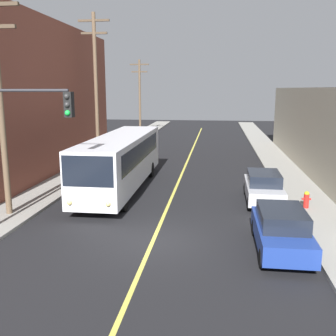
{
  "coord_description": "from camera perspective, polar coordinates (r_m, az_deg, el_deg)",
  "views": [
    {
      "loc": [
        2.43,
        -14.33,
        5.92
      ],
      "look_at": [
        0.0,
        4.64,
        2.0
      ],
      "focal_mm": 41.51,
      "sensor_mm": 36.0,
      "label": 1
    }
  ],
  "objects": [
    {
      "name": "ground_plane",
      "position": [
        15.69,
        -2.19,
        -10.59
      ],
      "size": [
        120.0,
        120.0,
        0.0
      ],
      "primitive_type": "plane",
      "color": "black"
    },
    {
      "name": "sidewalk_left",
      "position": [
        26.83,
        -14.05,
        -1.36
      ],
      "size": [
        2.5,
        90.0,
        0.15
      ],
      "primitive_type": "cube",
      "color": "gray",
      "rests_on": "ground"
    },
    {
      "name": "sidewalk_right",
      "position": [
        25.48,
        18.01,
        -2.26
      ],
      "size": [
        2.5,
        90.0,
        0.15
      ],
      "primitive_type": "cube",
      "color": "gray",
      "rests_on": "ground"
    },
    {
      "name": "lane_stripe_center",
      "position": [
        30.02,
        2.51,
        0.21
      ],
      "size": [
        0.16,
        60.0,
        0.01
      ],
      "primitive_type": "cube",
      "color": "#D8CC4C",
      "rests_on": "ground"
    },
    {
      "name": "city_bus",
      "position": [
        23.13,
        -6.84,
        1.28
      ],
      "size": [
        2.61,
        12.17,
        3.2
      ],
      "color": "silver",
      "rests_on": "ground"
    },
    {
      "name": "parked_car_blue",
      "position": [
        15.04,
        16.29,
        -8.63
      ],
      "size": [
        1.84,
        4.41,
        1.62
      ],
      "color": "navy",
      "rests_on": "ground"
    },
    {
      "name": "parked_car_silver",
      "position": [
        21.1,
        13.84,
        -2.69
      ],
      "size": [
        1.87,
        4.42,
        1.62
      ],
      "color": "#B7B7BC",
      "rests_on": "ground"
    },
    {
      "name": "utility_pole_near",
      "position": [
        19.07,
        -23.49,
        9.64
      ],
      "size": [
        2.4,
        0.28,
        9.88
      ],
      "color": "brown",
      "rests_on": "sidewalk_left"
    },
    {
      "name": "utility_pole_mid",
      "position": [
        30.92,
        -10.55,
        12.17
      ],
      "size": [
        2.4,
        0.28,
        11.33
      ],
      "color": "brown",
      "rests_on": "sidewalk_left"
    },
    {
      "name": "utility_pole_far",
      "position": [
        50.29,
        -4.17,
        10.85
      ],
      "size": [
        2.4,
        0.28,
        9.34
      ],
      "color": "brown",
      "rests_on": "sidewalk_left"
    },
    {
      "name": "traffic_signal_left_corner",
      "position": [
        16.95,
        -20.4,
        5.39
      ],
      "size": [
        3.75,
        0.48,
        6.0
      ],
      "color": "#2D2D33",
      "rests_on": "sidewalk_left"
    },
    {
      "name": "fire_hydrant",
      "position": [
        20.31,
        19.65,
        -4.35
      ],
      "size": [
        0.44,
        0.26,
        0.84
      ],
      "color": "red",
      "rests_on": "sidewalk_right"
    }
  ]
}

